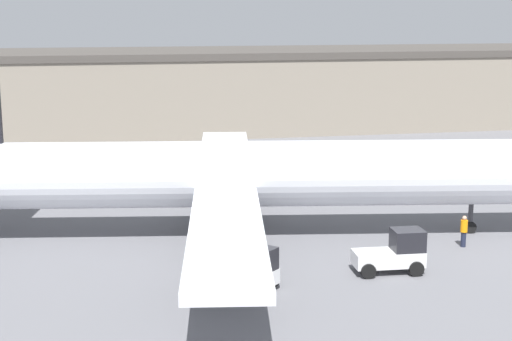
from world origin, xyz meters
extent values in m
plane|color=slate|center=(0.00, 0.00, 0.00)|extent=(400.00, 400.00, 0.00)
cube|color=gray|center=(12.42, 40.90, 3.88)|extent=(71.63, 15.25, 7.76)
cube|color=#47423D|center=(12.42, 40.90, 8.11)|extent=(71.63, 15.56, 0.70)
cylinder|color=silver|center=(0.00, 0.00, 3.62)|extent=(34.70, 9.13, 3.73)
cube|color=silver|center=(-0.15, 9.99, 2.97)|extent=(5.83, 16.28, 0.50)
cube|color=silver|center=(-3.26, -9.45, 2.97)|extent=(5.83, 16.28, 0.50)
cylinder|color=#B7B7BC|center=(-0.53, 7.63, 1.40)|extent=(3.36, 2.79, 2.34)
cylinder|color=#B7B7BC|center=(-2.88, -7.08, 1.40)|extent=(3.36, 2.79, 2.34)
cylinder|color=#38383D|center=(12.28, -1.96, 0.88)|extent=(0.28, 0.28, 1.76)
cylinder|color=black|center=(12.28, -1.96, 0.35)|extent=(0.75, 0.46, 0.70)
cylinder|color=#38383D|center=(-2.09, -2.12, 0.88)|extent=(0.28, 0.28, 1.76)
cylinder|color=black|center=(-2.09, -2.12, 0.45)|extent=(0.94, 0.49, 0.90)
cylinder|color=#38383D|center=(-1.32, 2.67, 0.88)|extent=(0.28, 0.28, 1.76)
cylinder|color=black|center=(-1.32, 2.67, 0.45)|extent=(0.94, 0.49, 0.90)
cylinder|color=#1E2338|center=(10.68, -4.38, 0.42)|extent=(0.28, 0.28, 0.84)
cylinder|color=orange|center=(10.68, -4.38, 1.17)|extent=(0.39, 0.39, 0.67)
sphere|color=tan|center=(10.68, -4.38, 1.63)|extent=(0.25, 0.25, 0.25)
cube|color=silver|center=(5.11, -7.59, 0.74)|extent=(3.52, 1.62, 0.74)
cube|color=black|center=(6.07, -7.64, 1.63)|extent=(1.58, 1.37, 1.05)
cylinder|color=black|center=(6.27, -8.37, 0.37)|extent=(0.75, 0.32, 0.74)
cylinder|color=black|center=(6.35, -6.94, 0.37)|extent=(0.75, 0.32, 0.74)
cylinder|color=black|center=(3.86, -8.24, 0.37)|extent=(0.75, 0.32, 0.74)
cylinder|color=black|center=(3.94, -6.81, 0.37)|extent=(0.75, 0.32, 0.74)
cube|color=silver|center=(-2.30, -8.39, 0.67)|extent=(3.28, 3.33, 0.72)
cube|color=black|center=(-1.73, -8.98, 1.55)|extent=(2.03, 2.02, 1.03)
cube|color=#333333|center=(-2.66, -8.00, 1.63)|extent=(2.15, 2.17, 0.71)
cylinder|color=black|center=(-2.23, -9.73, 0.31)|extent=(0.63, 0.65, 0.62)
cylinder|color=black|center=(-0.96, -8.53, 0.31)|extent=(0.63, 0.65, 0.62)
cylinder|color=black|center=(-3.64, -8.25, 0.31)|extent=(0.63, 0.65, 0.62)
cylinder|color=black|center=(-2.36, -7.04, 0.31)|extent=(0.63, 0.65, 0.62)
camera|label=1|loc=(-8.60, -42.43, 12.81)|focal=55.00mm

